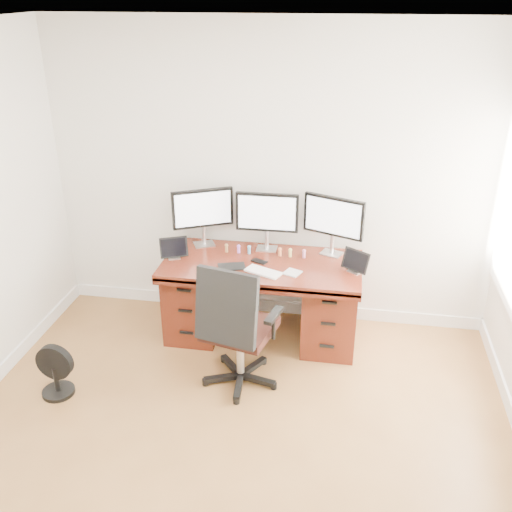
% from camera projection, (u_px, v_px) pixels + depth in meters
% --- Properties ---
extents(ground, '(4.50, 4.50, 0.00)m').
position_uv_depth(ground, '(216.00, 491.00, 3.61)').
color(ground, olive).
rests_on(ground, ground).
extents(back_wall, '(4.00, 0.10, 2.70)m').
position_uv_depth(back_wall, '(270.00, 179.00, 5.03)').
color(back_wall, white).
rests_on(back_wall, ground).
extents(desk, '(1.70, 0.80, 0.75)m').
position_uv_depth(desk, '(262.00, 296.00, 5.07)').
color(desk, '#4E1A0F').
rests_on(desk, ground).
extents(office_chair, '(0.69, 0.69, 1.09)m').
position_uv_depth(office_chair, '(237.00, 347.00, 4.43)').
color(office_chair, black).
rests_on(office_chair, ground).
extents(floor_fan, '(0.29, 0.25, 0.43)m').
position_uv_depth(floor_fan, '(55.00, 372.00, 4.39)').
color(floor_fan, black).
rests_on(floor_fan, ground).
extents(monitor_left, '(0.51, 0.28, 0.53)m').
position_uv_depth(monitor_left, '(203.00, 210.00, 5.07)').
color(monitor_left, silver).
rests_on(monitor_left, desk).
extents(monitor_center, '(0.55, 0.14, 0.53)m').
position_uv_depth(monitor_center, '(267.00, 214.00, 4.98)').
color(monitor_center, silver).
rests_on(monitor_center, desk).
extents(monitor_right, '(0.53, 0.23, 0.53)m').
position_uv_depth(monitor_right, '(334.00, 219.00, 4.89)').
color(monitor_right, silver).
rests_on(monitor_right, desk).
extents(tablet_left, '(0.25, 0.16, 0.19)m').
position_uv_depth(tablet_left, '(174.00, 249.00, 4.93)').
color(tablet_left, silver).
rests_on(tablet_left, desk).
extents(tablet_right, '(0.24, 0.19, 0.19)m').
position_uv_depth(tablet_right, '(355.00, 263.00, 4.69)').
color(tablet_right, silver).
rests_on(tablet_right, desk).
extents(keyboard, '(0.33, 0.24, 0.01)m').
position_uv_depth(keyboard, '(263.00, 272.00, 4.71)').
color(keyboard, white).
rests_on(keyboard, desk).
extents(trackpad, '(0.17, 0.17, 0.01)m').
position_uv_depth(trackpad, '(292.00, 273.00, 4.70)').
color(trackpad, silver).
rests_on(trackpad, desk).
extents(drawing_tablet, '(0.26, 0.20, 0.01)m').
position_uv_depth(drawing_tablet, '(232.00, 267.00, 4.80)').
color(drawing_tablet, black).
rests_on(drawing_tablet, desk).
extents(phone, '(0.15, 0.12, 0.01)m').
position_uv_depth(phone, '(259.00, 261.00, 4.89)').
color(phone, black).
rests_on(phone, desk).
extents(figurine_brown, '(0.03, 0.03, 0.08)m').
position_uv_depth(figurine_brown, '(227.00, 247.00, 5.06)').
color(figurine_brown, olive).
rests_on(figurine_brown, desk).
extents(figurine_purple, '(0.03, 0.03, 0.08)m').
position_uv_depth(figurine_purple, '(239.00, 248.00, 5.04)').
color(figurine_purple, '#A75ED5').
rests_on(figurine_purple, desk).
extents(figurine_blue, '(0.03, 0.03, 0.08)m').
position_uv_depth(figurine_blue, '(249.00, 249.00, 5.02)').
color(figurine_blue, '#60A8D8').
rests_on(figurine_blue, desk).
extents(figurine_orange, '(0.03, 0.03, 0.08)m').
position_uv_depth(figurine_orange, '(280.00, 251.00, 4.98)').
color(figurine_orange, '#F4894C').
rests_on(figurine_orange, desk).
extents(figurine_yellow, '(0.03, 0.03, 0.08)m').
position_uv_depth(figurine_yellow, '(290.00, 252.00, 4.97)').
color(figurine_yellow, '#E7D771').
rests_on(figurine_yellow, desk).
extents(figurine_pink, '(0.03, 0.03, 0.08)m').
position_uv_depth(figurine_pink, '(304.00, 253.00, 4.95)').
color(figurine_pink, pink).
rests_on(figurine_pink, desk).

